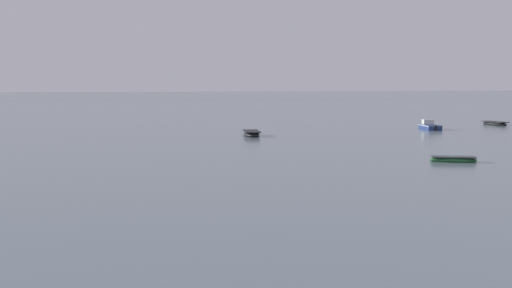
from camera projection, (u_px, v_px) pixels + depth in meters
The scene contains 4 objects.
rowboat_moored_2 at pixel (453, 160), 40.59m from camera, with size 3.05×2.11×0.46m.
motorboat_moored_1 at pixel (428, 127), 69.78m from camera, with size 2.35×4.29×1.55m.
rowboat_moored_4 at pixel (495, 124), 76.71m from camera, with size 1.51×3.86×0.60m.
rowboat_moored_6 at pixel (252, 134), 60.85m from camera, with size 2.25×4.36×0.66m.
Camera 1 is at (-23.91, -7.68, 4.82)m, focal length 45.80 mm.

